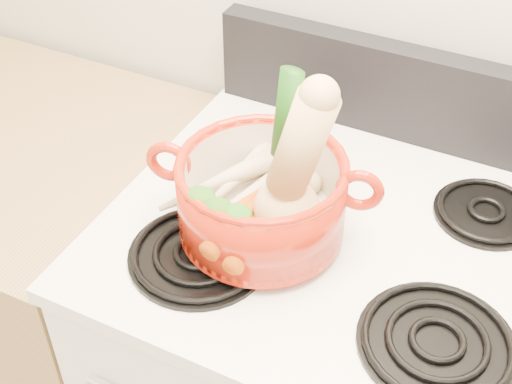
% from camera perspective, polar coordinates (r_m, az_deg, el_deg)
% --- Properties ---
extents(cooktop, '(0.78, 0.67, 0.03)m').
position_cam_1_polar(cooktop, '(1.19, 7.39, -3.70)').
color(cooktop, silver).
rests_on(cooktop, stove_body).
extents(control_backsplash, '(0.76, 0.05, 0.18)m').
position_cam_1_polar(control_backsplash, '(1.35, 12.34, 7.58)').
color(control_backsplash, black).
rests_on(control_backsplash, cooktop).
extents(burner_front_left, '(0.22, 0.22, 0.02)m').
position_cam_1_polar(burner_front_left, '(1.12, -4.58, -4.92)').
color(burner_front_left, black).
rests_on(burner_front_left, cooktop).
extents(burner_front_right, '(0.22, 0.22, 0.02)m').
position_cam_1_polar(burner_front_right, '(1.04, 14.29, -11.51)').
color(burner_front_right, black).
rests_on(burner_front_right, cooktop).
extents(burner_back_left, '(0.17, 0.17, 0.02)m').
position_cam_1_polar(burner_back_left, '(1.32, 1.95, 3.42)').
color(burner_back_left, black).
rests_on(burner_back_left, cooktop).
extents(burner_back_right, '(0.17, 0.17, 0.02)m').
position_cam_1_polar(burner_back_right, '(1.25, 17.94, -1.46)').
color(burner_back_right, black).
rests_on(burner_back_right, cooktop).
extents(dutch_oven, '(0.32, 0.32, 0.13)m').
position_cam_1_polar(dutch_oven, '(1.10, 0.46, -0.44)').
color(dutch_oven, '#A71C0A').
rests_on(dutch_oven, burner_front_left).
extents(pot_handle_left, '(0.08, 0.03, 0.07)m').
position_cam_1_polar(pot_handle_left, '(1.11, -7.00, 2.45)').
color(pot_handle_left, '#A71C0A').
rests_on(pot_handle_left, dutch_oven).
extents(pot_handle_right, '(0.08, 0.03, 0.07)m').
position_cam_1_polar(pot_handle_right, '(1.06, 8.31, 0.14)').
color(pot_handle_right, '#A71C0A').
rests_on(pot_handle_right, dutch_oven).
extents(squash, '(0.18, 0.12, 0.28)m').
position_cam_1_polar(squash, '(1.02, 2.62, 2.20)').
color(squash, tan).
rests_on(squash, dutch_oven).
extents(leek, '(0.06, 0.08, 0.26)m').
position_cam_1_polar(leek, '(1.06, 2.22, 3.81)').
color(leek, beige).
rests_on(leek, dutch_oven).
extents(ginger, '(0.08, 0.06, 0.04)m').
position_cam_1_polar(ginger, '(1.16, 2.91, 1.00)').
color(ginger, tan).
rests_on(ginger, dutch_oven).
extents(parsnip_0, '(0.12, 0.20, 0.06)m').
position_cam_1_polar(parsnip_0, '(1.14, -0.67, -0.27)').
color(parsnip_0, beige).
rests_on(parsnip_0, dutch_oven).
extents(parsnip_1, '(0.16, 0.19, 0.06)m').
position_cam_1_polar(parsnip_1, '(1.15, -3.18, 0.80)').
color(parsnip_1, beige).
rests_on(parsnip_1, dutch_oven).
extents(parsnip_2, '(0.08, 0.18, 0.05)m').
position_cam_1_polar(parsnip_2, '(1.15, -1.22, 1.60)').
color(parsnip_2, beige).
rests_on(parsnip_2, dutch_oven).
extents(parsnip_3, '(0.14, 0.16, 0.05)m').
position_cam_1_polar(parsnip_3, '(1.14, -2.27, 1.32)').
color(parsnip_3, beige).
rests_on(parsnip_3, dutch_oven).
extents(carrot_0, '(0.06, 0.17, 0.05)m').
position_cam_1_polar(carrot_0, '(1.07, -0.54, -3.06)').
color(carrot_0, '#BD5409').
rests_on(carrot_0, dutch_oven).
extents(carrot_1, '(0.08, 0.16, 0.05)m').
position_cam_1_polar(carrot_1, '(1.10, -1.39, -1.46)').
color(carrot_1, '#CC5A0A').
rests_on(carrot_1, dutch_oven).
extents(carrot_2, '(0.05, 0.18, 0.05)m').
position_cam_1_polar(carrot_2, '(1.07, -1.08, -2.08)').
color(carrot_2, '#C45409').
rests_on(carrot_2, dutch_oven).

